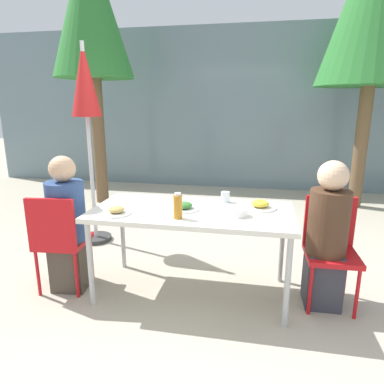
{
  "coord_description": "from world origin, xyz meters",
  "views": [
    {
      "loc": [
        0.51,
        -2.65,
        1.6
      ],
      "look_at": [
        0.0,
        0.0,
        0.91
      ],
      "focal_mm": 32.0,
      "sensor_mm": 36.0,
      "label": 1
    }
  ],
  "objects_px": {
    "drinking_cup": "(225,197)",
    "salad_bowl": "(238,212)",
    "closed_umbrella": "(86,95)",
    "bottle": "(178,206)",
    "person_left": "(68,227)",
    "chair_right": "(330,242)",
    "person_right": "(327,238)",
    "tree_behind_right": "(90,9)",
    "chair_left": "(59,236)"
  },
  "relations": [
    {
      "from": "chair_right",
      "to": "person_right",
      "type": "relative_size",
      "value": 0.73
    },
    {
      "from": "chair_left",
      "to": "person_right",
      "type": "xyz_separation_m",
      "value": [
        2.19,
        0.22,
        0.07
      ]
    },
    {
      "from": "person_right",
      "to": "drinking_cup",
      "type": "bearing_deg",
      "value": -18.33
    },
    {
      "from": "person_left",
      "to": "closed_umbrella",
      "type": "relative_size",
      "value": 0.53
    },
    {
      "from": "person_left",
      "to": "chair_right",
      "type": "height_order",
      "value": "person_left"
    },
    {
      "from": "drinking_cup",
      "to": "closed_umbrella",
      "type": "bearing_deg",
      "value": 157.71
    },
    {
      "from": "chair_right",
      "to": "salad_bowl",
      "type": "relative_size",
      "value": 5.68
    },
    {
      "from": "bottle",
      "to": "salad_bowl",
      "type": "height_order",
      "value": "bottle"
    },
    {
      "from": "closed_umbrella",
      "to": "tree_behind_right",
      "type": "bearing_deg",
      "value": 112.6
    },
    {
      "from": "chair_right",
      "to": "drinking_cup",
      "type": "distance_m",
      "value": 0.94
    },
    {
      "from": "person_left",
      "to": "bottle",
      "type": "distance_m",
      "value": 1.06
    },
    {
      "from": "chair_left",
      "to": "salad_bowl",
      "type": "xyz_separation_m",
      "value": [
        1.5,
        0.11,
        0.27
      ]
    },
    {
      "from": "chair_right",
      "to": "tree_behind_right",
      "type": "xyz_separation_m",
      "value": [
        -3.16,
        2.45,
        2.46
      ]
    },
    {
      "from": "person_left",
      "to": "person_right",
      "type": "xyz_separation_m",
      "value": [
        2.15,
        0.13,
        0.01
      ]
    },
    {
      "from": "drinking_cup",
      "to": "salad_bowl",
      "type": "distance_m",
      "value": 0.39
    },
    {
      "from": "bottle",
      "to": "person_left",
      "type": "bearing_deg",
      "value": 172.93
    },
    {
      "from": "chair_left",
      "to": "tree_behind_right",
      "type": "height_order",
      "value": "tree_behind_right"
    },
    {
      "from": "chair_right",
      "to": "bottle",
      "type": "xyz_separation_m",
      "value": [
        -1.19,
        -0.34,
        0.34
      ]
    },
    {
      "from": "bottle",
      "to": "person_right",
      "type": "bearing_deg",
      "value": 12.85
    },
    {
      "from": "salad_bowl",
      "to": "bottle",
      "type": "bearing_deg",
      "value": -161.69
    },
    {
      "from": "drinking_cup",
      "to": "person_left",
      "type": "bearing_deg",
      "value": -163.6
    },
    {
      "from": "tree_behind_right",
      "to": "chair_left",
      "type": "bearing_deg",
      "value": -71.5
    },
    {
      "from": "chair_right",
      "to": "person_left",
      "type": "bearing_deg",
      "value": 4.37
    },
    {
      "from": "bottle",
      "to": "drinking_cup",
      "type": "bearing_deg",
      "value": 58.93
    },
    {
      "from": "drinking_cup",
      "to": "tree_behind_right",
      "type": "relative_size",
      "value": 0.02
    },
    {
      "from": "person_left",
      "to": "closed_umbrella",
      "type": "distance_m",
      "value": 1.57
    },
    {
      "from": "closed_umbrella",
      "to": "salad_bowl",
      "type": "relative_size",
      "value": 14.63
    },
    {
      "from": "closed_umbrella",
      "to": "bottle",
      "type": "xyz_separation_m",
      "value": [
        1.3,
        -1.18,
        -0.84
      ]
    },
    {
      "from": "person_left",
      "to": "tree_behind_right",
      "type": "distance_m",
      "value": 3.72
    },
    {
      "from": "chair_left",
      "to": "tree_behind_right",
      "type": "distance_m",
      "value": 3.81
    },
    {
      "from": "person_left",
      "to": "person_right",
      "type": "bearing_deg",
      "value": -2.33
    },
    {
      "from": "drinking_cup",
      "to": "salad_bowl",
      "type": "relative_size",
      "value": 0.61
    },
    {
      "from": "chair_right",
      "to": "tree_behind_right",
      "type": "relative_size",
      "value": 0.21
    },
    {
      "from": "bottle",
      "to": "chair_left",
      "type": "bearing_deg",
      "value": 177.78
    },
    {
      "from": "chair_right",
      "to": "drinking_cup",
      "type": "xyz_separation_m",
      "value": [
        -0.88,
        0.17,
        0.29
      ]
    },
    {
      "from": "chair_left",
      "to": "person_left",
      "type": "bearing_deg",
      "value": 58.03
    },
    {
      "from": "person_left",
      "to": "salad_bowl",
      "type": "relative_size",
      "value": 7.74
    },
    {
      "from": "tree_behind_right",
      "to": "salad_bowl",
      "type": "bearing_deg",
      "value": -47.53
    },
    {
      "from": "bottle",
      "to": "salad_bowl",
      "type": "xyz_separation_m",
      "value": [
        0.45,
        0.15,
        -0.06
      ]
    },
    {
      "from": "person_right",
      "to": "closed_umbrella",
      "type": "distance_m",
      "value": 2.83
    },
    {
      "from": "salad_bowl",
      "to": "tree_behind_right",
      "type": "xyz_separation_m",
      "value": [
        -2.42,
        2.64,
        2.19
      ]
    },
    {
      "from": "chair_left",
      "to": "person_left",
      "type": "xyz_separation_m",
      "value": [
        0.04,
        0.08,
        0.06
      ]
    },
    {
      "from": "bottle",
      "to": "chair_right",
      "type": "bearing_deg",
      "value": 16.02
    },
    {
      "from": "person_left",
      "to": "tree_behind_right",
      "type": "xyz_separation_m",
      "value": [
        -0.96,
        2.67,
        2.41
      ]
    },
    {
      "from": "person_left",
      "to": "bottle",
      "type": "xyz_separation_m",
      "value": [
        1.01,
        -0.13,
        0.28
      ]
    },
    {
      "from": "person_right",
      "to": "salad_bowl",
      "type": "height_order",
      "value": "person_right"
    },
    {
      "from": "bottle",
      "to": "closed_umbrella",
      "type": "bearing_deg",
      "value": 137.92
    },
    {
      "from": "person_right",
      "to": "bottle",
      "type": "xyz_separation_m",
      "value": [
        -1.14,
        -0.26,
        0.27
      ]
    },
    {
      "from": "chair_left",
      "to": "chair_right",
      "type": "distance_m",
      "value": 2.26
    },
    {
      "from": "salad_bowl",
      "to": "tree_behind_right",
      "type": "bearing_deg",
      "value": 132.47
    }
  ]
}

